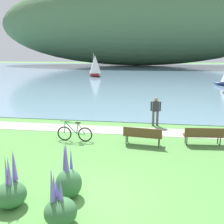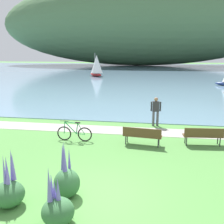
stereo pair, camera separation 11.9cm
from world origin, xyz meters
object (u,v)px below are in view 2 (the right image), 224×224
at_px(sailboat_mid_bay, 97,65).
at_px(bicycle_leaning_near_bench, 74,133).
at_px(person_at_shoreline, 156,110).
at_px(park_bench_near_camera, 142,135).
at_px(park_bench_further_along, 203,135).

bearing_deg(sailboat_mid_bay, bicycle_leaning_near_bench, -79.45).
bearing_deg(person_at_shoreline, sailboat_mid_bay, 108.79).
height_order(park_bench_near_camera, park_bench_further_along, same).
distance_m(bicycle_leaning_near_bench, person_at_shoreline, 5.20).
relative_size(park_bench_further_along, sailboat_mid_bay, 0.46).
distance_m(park_bench_further_along, bicycle_leaning_near_bench, 6.15).
bearing_deg(sailboat_mid_bay, park_bench_near_camera, -74.03).
xyz_separation_m(park_bench_further_along, bicycle_leaning_near_bench, (-6.14, -0.34, -0.12)).
relative_size(bicycle_leaning_near_bench, sailboat_mid_bay, 0.44).
distance_m(park_bench_further_along, person_at_shoreline, 3.75).
bearing_deg(sailboat_mid_bay, person_at_shoreline, -71.21).
distance_m(park_bench_near_camera, person_at_shoreline, 3.53).
bearing_deg(person_at_shoreline, park_bench_further_along, -53.79).
relative_size(park_bench_further_along, bicycle_leaning_near_bench, 1.04).
xyz_separation_m(park_bench_further_along, person_at_shoreline, (-2.20, 3.00, 0.46)).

